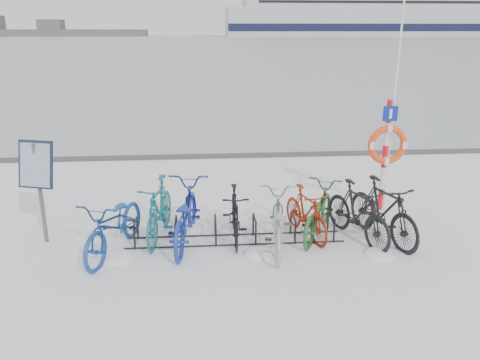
{
  "coord_description": "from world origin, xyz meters",
  "views": [
    {
      "loc": [
        -0.53,
        -7.89,
        3.74
      ],
      "look_at": [
        0.14,
        0.6,
        0.98
      ],
      "focal_mm": 35.0,
      "sensor_mm": 36.0,
      "label": 1
    }
  ],
  "objects_px": {
    "bike_rack": "(235,232)",
    "lifebuoy_station": "(387,145)",
    "info_board": "(37,171)",
    "cruise_ferry": "(384,7)"
  },
  "relations": [
    {
      "from": "bike_rack",
      "to": "lifebuoy_station",
      "type": "height_order",
      "value": "lifebuoy_station"
    },
    {
      "from": "info_board",
      "to": "bike_rack",
      "type": "bearing_deg",
      "value": 13.18
    },
    {
      "from": "bike_rack",
      "to": "lifebuoy_station",
      "type": "bearing_deg",
      "value": 21.51
    },
    {
      "from": "lifebuoy_station",
      "to": "cruise_ferry",
      "type": "height_order",
      "value": "cruise_ferry"
    },
    {
      "from": "info_board",
      "to": "lifebuoy_station",
      "type": "xyz_separation_m",
      "value": [
        6.73,
        1.08,
        0.07
      ]
    },
    {
      "from": "info_board",
      "to": "cruise_ferry",
      "type": "relative_size",
      "value": 0.01
    },
    {
      "from": "bike_rack",
      "to": "info_board",
      "type": "relative_size",
      "value": 2.09
    },
    {
      "from": "bike_rack",
      "to": "lifebuoy_station",
      "type": "xyz_separation_m",
      "value": [
        3.26,
        1.28,
        1.27
      ]
    },
    {
      "from": "bike_rack",
      "to": "info_board",
      "type": "distance_m",
      "value": 3.68
    },
    {
      "from": "info_board",
      "to": "lifebuoy_station",
      "type": "bearing_deg",
      "value": 25.68
    }
  ]
}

